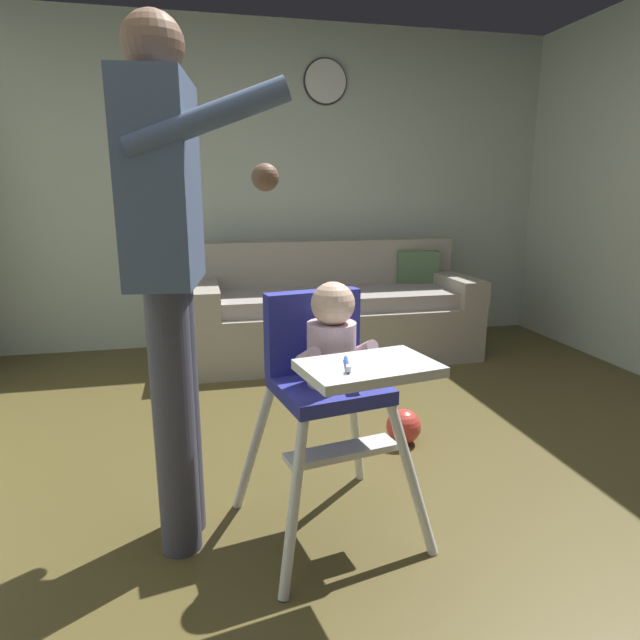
% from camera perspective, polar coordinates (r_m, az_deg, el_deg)
% --- Properties ---
extents(ground, '(6.10, 6.73, 0.10)m').
position_cam_1_polar(ground, '(2.39, 6.64, -19.46)').
color(ground, brown).
extents(wall_far, '(5.30, 0.06, 2.51)m').
position_cam_1_polar(wall_far, '(4.53, -4.13, 13.56)').
color(wall_far, '#B4C0B0').
rests_on(wall_far, ground).
extents(couch, '(2.12, 0.86, 0.86)m').
position_cam_1_polar(couch, '(4.19, 1.38, 0.84)').
color(couch, gray).
rests_on(couch, ground).
extents(high_chair, '(0.70, 0.80, 0.96)m').
position_cam_1_polar(high_chair, '(1.91, 1.01, -4.72)').
color(high_chair, white).
rests_on(high_chair, ground).
extents(adult_standing, '(0.51, 0.54, 1.77)m').
position_cam_1_polar(adult_standing, '(1.85, -15.56, 5.50)').
color(adult_standing, '#414253').
rests_on(adult_standing, ground).
extents(toy_ball, '(0.18, 0.18, 0.18)m').
position_cam_1_polar(toy_ball, '(2.82, 8.77, -10.97)').
color(toy_ball, '#D13D33').
rests_on(toy_ball, ground).
extents(wall_clock, '(0.35, 0.04, 0.35)m').
position_cam_1_polar(wall_clock, '(4.64, 0.55, 23.76)').
color(wall_clock, white).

